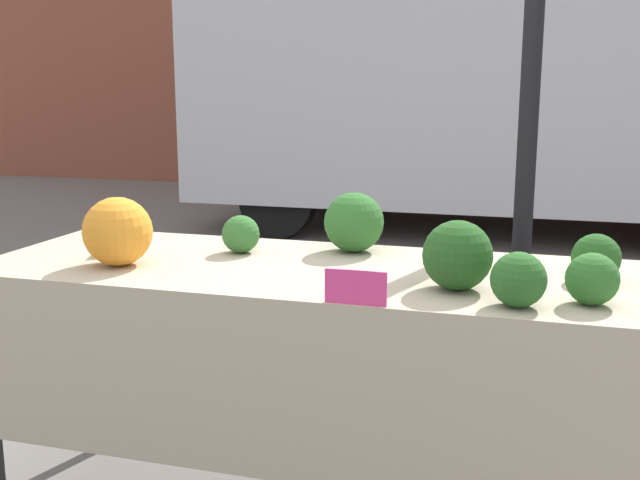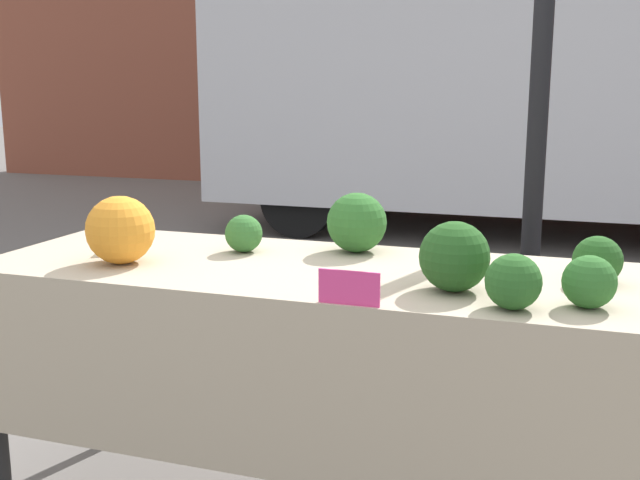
{
  "view_description": "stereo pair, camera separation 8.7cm",
  "coord_description": "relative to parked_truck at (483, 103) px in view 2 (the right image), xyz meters",
  "views": [
    {
      "loc": [
        0.59,
        -2.01,
        1.33
      ],
      "look_at": [
        0.0,
        0.0,
        0.91
      ],
      "focal_mm": 42.0,
      "sensor_mm": 36.0,
      "label": 1
    },
    {
      "loc": [
        0.67,
        -1.98,
        1.33
      ],
      "look_at": [
        0.0,
        0.0,
        0.91
      ],
      "focal_mm": 42.0,
      "sensor_mm": 36.0,
      "label": 2
    }
  ],
  "objects": [
    {
      "name": "market_table",
      "position": [
        0.16,
        -5.32,
        -0.49
      ],
      "size": [
        1.99,
        0.7,
        0.83
      ],
      "color": "tan",
      "rests_on": "ground_plane"
    },
    {
      "name": "broccoli_head_5",
      "position": [
        0.91,
        -5.21,
        -0.31
      ],
      "size": [
        0.13,
        0.13,
        0.13
      ],
      "color": "#23511E",
      "rests_on": "market_table"
    },
    {
      "name": "broccoli_head_4",
      "position": [
        0.89,
        -5.44,
        -0.31
      ],
      "size": [
        0.13,
        0.13,
        0.13
      ],
      "color": "#2D6628",
      "rests_on": "market_table"
    },
    {
      "name": "broccoli_head_1",
      "position": [
        0.21,
        -5.03,
        -0.28
      ],
      "size": [
        0.19,
        0.19,
        0.19
      ],
      "color": "#2D6628",
      "rests_on": "market_table"
    },
    {
      "name": "price_sign",
      "position": [
        0.35,
        -5.6,
        -0.33
      ],
      "size": [
        0.15,
        0.01,
        0.08
      ],
      "color": "#E53D84",
      "rests_on": "market_table"
    },
    {
      "name": "broccoli_head_2",
      "position": [
        0.72,
        -5.51,
        -0.31
      ],
      "size": [
        0.13,
        0.13,
        0.13
      ],
      "color": "#285B23",
      "rests_on": "market_table"
    },
    {
      "name": "broccoli_head_0",
      "position": [
        -0.13,
        -5.14,
        -0.32
      ],
      "size": [
        0.12,
        0.12,
        0.12
      ],
      "color": "#336B2D",
      "rests_on": "market_table"
    },
    {
      "name": "romanesco_head",
      "position": [
        -0.51,
        -5.28,
        -0.33
      ],
      "size": [
        0.12,
        0.12,
        0.1
      ],
      "color": "#93B238",
      "rests_on": "market_table"
    },
    {
      "name": "broccoli_head_3",
      "position": [
        0.57,
        -5.4,
        -0.29
      ],
      "size": [
        0.18,
        0.18,
        0.18
      ],
      "color": "#23511E",
      "rests_on": "market_table"
    },
    {
      "name": "orange_cauliflower",
      "position": [
        -0.4,
        -5.4,
        -0.28
      ],
      "size": [
        0.2,
        0.2,
        0.2
      ],
      "color": "orange",
      "rests_on": "market_table"
    },
    {
      "name": "tent_pole",
      "position": [
        0.71,
        -4.48,
        0.04
      ],
      "size": [
        0.07,
        0.07,
        2.5
      ],
      "color": "black",
      "rests_on": "ground_plane"
    },
    {
      "name": "parked_truck",
      "position": [
        0.0,
        0.0,
        0.0
      ],
      "size": [
        5.1,
        2.22,
        2.22
      ],
      "color": "silver",
      "rests_on": "ground_plane"
    }
  ]
}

